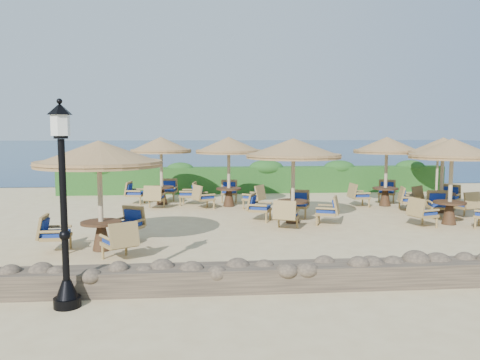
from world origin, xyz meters
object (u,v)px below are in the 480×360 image
at_px(cafe_set_6, 443,162).
at_px(lamp_post, 64,214).
at_px(cafe_set_5, 386,158).
at_px(extra_parasol, 438,147).
at_px(cafe_set_4, 229,158).
at_px(cafe_set_0, 99,170).
at_px(cafe_set_3, 161,161).
at_px(cafe_set_1, 293,164).
at_px(cafe_set_2, 452,164).

bearing_deg(cafe_set_6, lamp_post, -143.05).
bearing_deg(lamp_post, cafe_set_5, 46.00).
bearing_deg(cafe_set_5, cafe_set_6, -49.21).
height_order(lamp_post, extra_parasol, lamp_post).
bearing_deg(cafe_set_5, cafe_set_4, 176.02).
xyz_separation_m(cafe_set_0, cafe_set_3, (0.89, 7.05, -0.26)).
xyz_separation_m(lamp_post, cafe_set_5, (9.30, 9.63, 0.29)).
bearing_deg(cafe_set_0, lamp_post, -87.02).
distance_m(extra_parasol, cafe_set_6, 4.43).
distance_m(cafe_set_3, cafe_set_6, 10.34).
bearing_deg(lamp_post, cafe_set_3, 86.27).
bearing_deg(cafe_set_4, cafe_set_3, 164.86).
bearing_deg(extra_parasol, cafe_set_1, -144.55).
bearing_deg(cafe_set_3, cafe_set_1, -43.01).
xyz_separation_m(lamp_post, cafe_set_6, (10.67, 8.03, 0.25)).
relative_size(cafe_set_1, cafe_set_4, 1.08).
bearing_deg(cafe_set_6, cafe_set_5, 130.79).
relative_size(extra_parasol, cafe_set_1, 0.80).
distance_m(extra_parasol, cafe_set_5, 4.08).
bearing_deg(cafe_set_2, cafe_set_1, 172.17).
height_order(extra_parasol, cafe_set_3, cafe_set_3).
relative_size(cafe_set_1, cafe_set_3, 1.04).
xyz_separation_m(lamp_post, cafe_set_1, (5.09, 6.65, 0.32)).
xyz_separation_m(cafe_set_0, cafe_set_6, (10.87, 4.34, -0.16)).
height_order(cafe_set_1, cafe_set_4, same).
height_order(cafe_set_3, cafe_set_4, same).
xyz_separation_m(extra_parasol, cafe_set_3, (-11.90, -1.26, -0.47)).
distance_m(extra_parasol, cafe_set_4, 9.52).
relative_size(cafe_set_2, cafe_set_6, 1.01).
xyz_separation_m(lamp_post, cafe_set_2, (9.86, 5.99, 0.31)).
bearing_deg(cafe_set_6, cafe_set_0, -158.24).
relative_size(cafe_set_2, cafe_set_5, 0.99).
relative_size(extra_parasol, cafe_set_0, 0.80).
xyz_separation_m(extra_parasol, cafe_set_6, (-1.93, -3.97, -0.37)).
relative_size(cafe_set_1, cafe_set_2, 1.09).
height_order(cafe_set_4, cafe_set_6, same).
bearing_deg(cafe_set_3, cafe_set_4, -15.14).
height_order(cafe_set_0, cafe_set_6, same).
distance_m(lamp_post, cafe_set_4, 10.57).
bearing_deg(cafe_set_6, extra_parasol, 64.13).
bearing_deg(cafe_set_4, extra_parasol, 11.88).
height_order(lamp_post, cafe_set_0, lamp_post).
distance_m(cafe_set_1, cafe_set_2, 4.82).
bearing_deg(lamp_post, cafe_set_4, 71.85).
height_order(lamp_post, cafe_set_4, lamp_post).
bearing_deg(cafe_set_2, cafe_set_3, 152.60).
bearing_deg(cafe_set_4, cafe_set_0, -118.75).
bearing_deg(cafe_set_2, cafe_set_0, -167.09).
height_order(lamp_post, cafe_set_1, lamp_post).
relative_size(cafe_set_3, cafe_set_5, 1.04).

